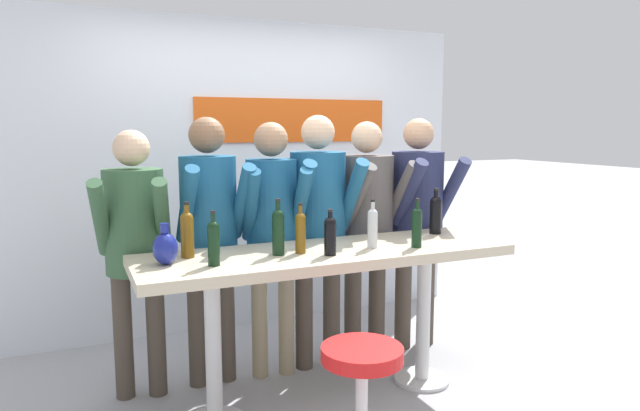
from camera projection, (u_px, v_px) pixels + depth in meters
ground_plane at (327, 401)px, 3.48m from camera, size 40.00×40.00×0.00m
back_wall at (248, 175)px, 4.76m from camera, size 3.83×0.12×2.52m
tasting_table at (327, 273)px, 3.37m from camera, size 2.23×0.68×0.95m
bar_stool at (362, 388)px, 2.74m from camera, size 0.42×0.42×0.62m
person_far_left at (135, 235)px, 3.41m from camera, size 0.49×0.58×1.65m
person_left at (209, 221)px, 3.59m from camera, size 0.43×0.54×1.72m
person_center_left at (272, 220)px, 3.71m from camera, size 0.45×0.56×1.69m
person_center at (318, 214)px, 3.85m from camera, size 0.46×0.56×1.74m
person_center_right at (367, 213)px, 4.09m from camera, size 0.50×0.59×1.70m
person_right at (418, 208)px, 4.22m from camera, size 0.46×0.55×1.72m
wine_bottle_0 at (373, 226)px, 3.39m from camera, size 0.06×0.06×0.29m
wine_bottle_1 at (330, 234)px, 3.19m from camera, size 0.07×0.07×0.26m
wine_bottle_2 at (214, 241)px, 2.95m from camera, size 0.06×0.06×0.29m
wine_bottle_3 at (417, 225)px, 3.40m from camera, size 0.06×0.06×0.30m
wine_bottle_4 at (300, 231)px, 3.24m from camera, size 0.06×0.06×0.29m
wine_bottle_5 at (187, 232)px, 3.14m from camera, size 0.07×0.07×0.31m
wine_bottle_6 at (278, 230)px, 3.20m from camera, size 0.07×0.07×0.32m
wine_bottle_7 at (436, 213)px, 3.84m from camera, size 0.08×0.08×0.31m
decorative_vase at (165, 248)px, 2.98m from camera, size 0.13×0.13×0.22m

